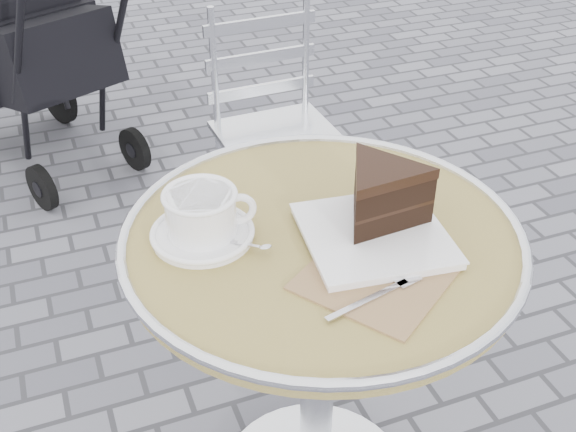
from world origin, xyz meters
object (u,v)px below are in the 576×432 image
object	(u,v)px
baby_stroller	(25,52)
bistro_chair	(269,103)
cappuccino_set	(203,218)
cafe_table	(320,304)
cake_plate_set	(380,204)

from	to	relation	value
baby_stroller	bistro_chair	bearing A→B (deg)	-74.64
bistro_chair	cappuccino_set	bearing A→B (deg)	-117.72
cafe_table	cappuccino_set	world-z (taller)	cappuccino_set
cappuccino_set	cake_plate_set	size ratio (longest dim) A/B	0.47
cappuccino_set	baby_stroller	xyz separation A→B (m)	(-0.22, 1.76, -0.33)
cake_plate_set	bistro_chair	world-z (taller)	cake_plate_set
bistro_chair	baby_stroller	world-z (taller)	baby_stroller
cafe_table	bistro_chair	world-z (taller)	bistro_chair
cappuccino_set	baby_stroller	distance (m)	1.81
cappuccino_set	cake_plate_set	xyz separation A→B (m)	(0.29, -0.10, 0.02)
bistro_chair	baby_stroller	size ratio (longest dim) A/B	0.77
cake_plate_set	bistro_chair	size ratio (longest dim) A/B	0.50
cappuccino_set	cake_plate_set	distance (m)	0.31
cafe_table	baby_stroller	size ratio (longest dim) A/B	0.71
cafe_table	cake_plate_set	bearing A→B (deg)	-18.26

